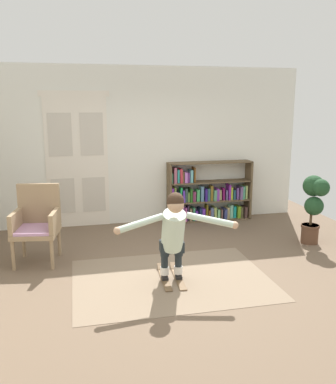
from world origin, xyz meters
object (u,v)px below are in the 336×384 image
object	(u,v)px
wicker_chair	(37,222)
person_skier	(174,230)
skis_pair	(171,277)
bookshelf	(206,196)
potted_plant	(314,202)

from	to	relation	value
wicker_chair	person_skier	size ratio (longest dim) A/B	0.74
skis_pair	person_skier	bearing A→B (deg)	-93.64
wicker_chair	skis_pair	world-z (taller)	wicker_chair
wicker_chair	bookshelf	bearing A→B (deg)	26.42
bookshelf	wicker_chair	size ratio (longest dim) A/B	1.49
bookshelf	potted_plant	world-z (taller)	bookshelf
bookshelf	person_skier	world-z (taller)	person_skier
potted_plant	wicker_chair	bearing A→B (deg)	177.64
wicker_chair	person_skier	world-z (taller)	person_skier
wicker_chair	skis_pair	xyz separation A→B (m)	(1.72, -1.03, -0.56)
bookshelf	person_skier	distance (m)	3.01
skis_pair	person_skier	world-z (taller)	person_skier
skis_pair	potted_plant	bearing A→B (deg)	18.47
potted_plant	person_skier	bearing A→B (deg)	-158.12
potted_plant	person_skier	world-z (taller)	person_skier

